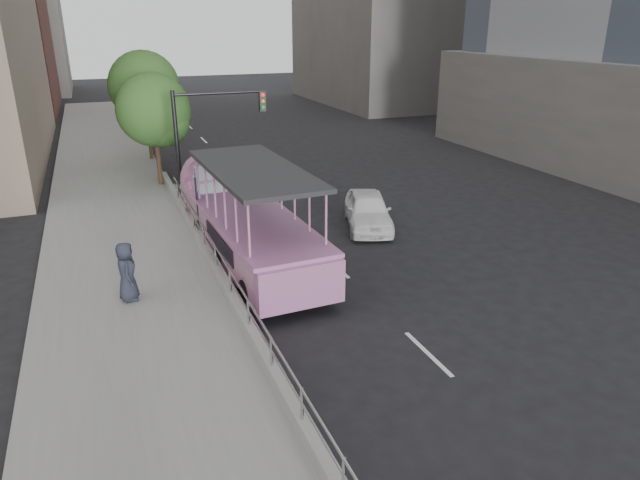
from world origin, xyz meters
TOP-DOWN VIEW (x-y plane):
  - ground at (0.00, 0.00)m, footprint 160.00×160.00m
  - sidewalk at (-5.75, 10.00)m, footprint 5.50×80.00m
  - kerb_wall at (-3.12, 2.00)m, footprint 0.24×30.00m
  - guardrail at (-3.12, 2.00)m, footprint 0.07×22.00m
  - duck_boat at (-1.64, 6.18)m, footprint 3.06×10.77m
  - car at (3.78, 7.19)m, footprint 3.07×4.62m
  - pedestrian_far at (-5.83, 3.32)m, footprint 0.57×0.87m
  - parking_sign at (-2.99, 7.63)m, footprint 0.13×0.65m
  - traffic_signal at (-1.70, 12.50)m, footprint 4.20×0.32m
  - street_tree_near at (-3.30, 15.93)m, footprint 3.52×3.52m
  - street_tree_far at (-3.10, 21.93)m, footprint 3.97×3.97m

SIDE VIEW (x-z plane):
  - ground at x=0.00m, z-range 0.00..0.00m
  - sidewalk at x=-5.75m, z-range 0.00..0.30m
  - kerb_wall at x=-3.12m, z-range 0.30..0.66m
  - car at x=3.78m, z-range 0.00..1.46m
  - guardrail at x=-3.12m, z-range 0.79..1.50m
  - pedestrian_far at x=-5.83m, z-range 0.30..2.07m
  - duck_boat at x=-1.64m, z-range -0.46..3.08m
  - parking_sign at x=-2.99m, z-range 0.36..3.26m
  - traffic_signal at x=-1.70m, z-range 0.90..6.10m
  - street_tree_near at x=-3.30m, z-range 0.96..6.68m
  - street_tree_far at x=-3.10m, z-range 1.08..7.53m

